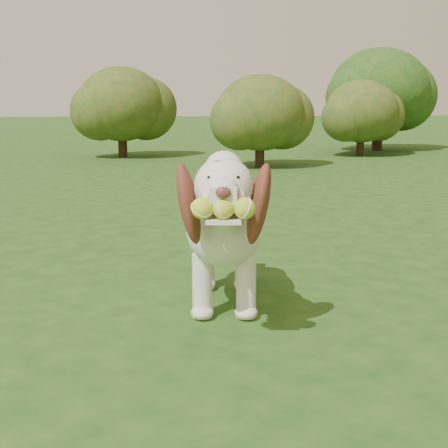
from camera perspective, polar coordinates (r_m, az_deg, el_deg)
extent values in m
plane|color=#1A4112|center=(3.23, -1.89, -8.56)|extent=(80.00, 80.00, 0.00)
ellipsoid|color=silver|center=(3.37, 0.04, -0.19)|extent=(0.47, 0.78, 0.39)
ellipsoid|color=silver|center=(3.09, 0.01, -0.41)|extent=(0.43, 0.43, 0.38)
ellipsoid|color=silver|center=(3.62, 0.07, 0.45)|extent=(0.39, 0.39, 0.35)
cylinder|color=silver|center=(2.92, 0.00, 0.95)|extent=(0.24, 0.32, 0.30)
sphere|color=silver|center=(2.76, -0.02, 3.37)|extent=(0.30, 0.30, 0.27)
sphere|color=silver|center=(2.77, -0.02, 4.92)|extent=(0.20, 0.20, 0.17)
cube|color=silver|center=(2.61, -0.05, 2.80)|extent=(0.13, 0.17, 0.07)
ellipsoid|color=#592D28|center=(2.52, -0.06, 2.89)|extent=(0.07, 0.05, 0.05)
cube|color=silver|center=(2.61, -0.05, 0.44)|extent=(0.17, 0.19, 0.02)
ellipsoid|color=brown|center=(2.79, -3.24, 1.81)|extent=(0.18, 0.25, 0.41)
ellipsoid|color=brown|center=(2.78, 3.20, 1.80)|extent=(0.17, 0.27, 0.41)
cylinder|color=silver|center=(3.77, 0.08, 1.56)|extent=(0.09, 0.20, 0.15)
cylinder|color=silver|center=(3.18, -2.00, -5.65)|extent=(0.11, 0.11, 0.34)
cylinder|color=silver|center=(3.18, 2.04, -5.65)|extent=(0.11, 0.11, 0.34)
cylinder|color=silver|center=(3.66, -1.69, -3.40)|extent=(0.11, 0.11, 0.34)
cylinder|color=silver|center=(3.66, 1.82, -3.41)|extent=(0.11, 0.11, 0.34)
sphere|color=#B9D93B|center=(2.56, -2.01, 1.45)|extent=(0.10, 0.10, 0.09)
sphere|color=#B9D93B|center=(2.56, -0.06, 1.45)|extent=(0.10, 0.10, 0.09)
sphere|color=#B9D93B|center=(2.56, 1.89, 1.45)|extent=(0.10, 0.10, 0.09)
cylinder|color=#382314|center=(12.31, -9.26, 7.33)|extent=(0.17, 0.17, 0.55)
ellipsoid|color=#154517|center=(12.28, -9.37, 10.77)|extent=(1.66, 1.66, 1.41)
cylinder|color=#382314|center=(10.34, 3.29, 6.54)|extent=(0.15, 0.15, 0.48)
ellipsoid|color=#154517|center=(10.31, 3.33, 10.12)|extent=(1.45, 1.45, 1.24)
cylinder|color=#382314|center=(12.74, 12.34, 7.18)|extent=(0.15, 0.15, 0.48)
ellipsoid|color=#154517|center=(12.71, 12.47, 10.04)|extent=(1.43, 1.43, 1.22)
cylinder|color=#382314|center=(14.27, 13.85, 7.99)|extent=(0.22, 0.22, 0.71)
ellipsoid|color=#154517|center=(14.26, 14.03, 11.80)|extent=(2.13, 2.13, 1.81)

